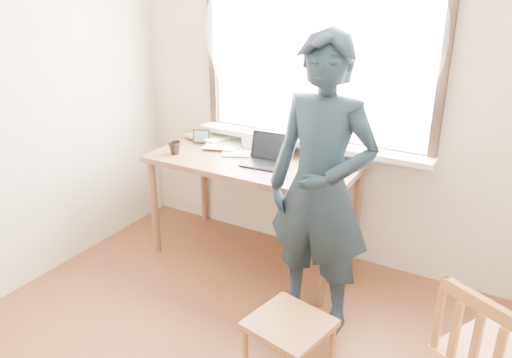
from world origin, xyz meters
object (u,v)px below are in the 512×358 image
Objects in this scene: desk at (254,170)px; laptop at (267,157)px; work_chair at (289,331)px; mug_white at (250,143)px; person at (321,189)px; mug_dark at (175,148)px.

laptop is at bearing -14.71° from desk.
laptop is 1.36m from work_chair.
work_chair is at bearing -51.93° from mug_white.
laptop is 0.74m from person.
person reaches higher than desk.
work_chair is at bearing -31.42° from mug_dark.
mug_dark reaches higher than work_chair.
desk is at bearing 19.47° from mug_dark.
mug_white is at bearing 41.53° from mug_dark.
mug_dark is 0.22× the size of work_chair.
mug_dark is at bearing -166.61° from laptop.
mug_dark is (-0.43, -0.38, -0.01)m from mug_white.
laptop reaches higher than work_chair.
desk is at bearing -52.39° from mug_white.
mug_white is 0.07× the size of person.
person reaches higher than mug_white.
laptop is at bearing -38.46° from mug_white.
laptop is 3.16× the size of mug_dark.
mug_white is 0.29× the size of work_chair.
laptop is 2.42× the size of mug_white.
desk is 11.51× the size of mug_white.
mug_dark is at bearing -160.53° from desk.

